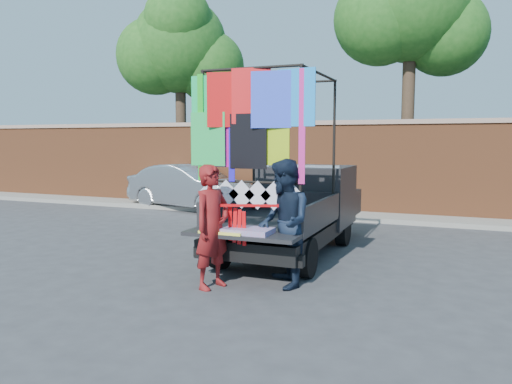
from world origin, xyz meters
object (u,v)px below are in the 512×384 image
at_px(woman, 212,227).
at_px(man, 284,223).
at_px(sedan, 190,187).
at_px(pickup_truck, 300,207).

distance_m(woman, man, 1.01).
bearing_deg(sedan, man, -127.50).
xyz_separation_m(pickup_truck, sedan, (-4.63, 3.89, -0.11)).
distance_m(sedan, woman, 8.06).
xyz_separation_m(pickup_truck, man, (0.56, -2.52, 0.12)).
height_order(pickup_truck, man, pickup_truck).
bearing_deg(woman, sedan, 47.80).
relative_size(sedan, man, 2.25).
bearing_deg(man, woman, -96.35).
height_order(pickup_truck, sedan, pickup_truck).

